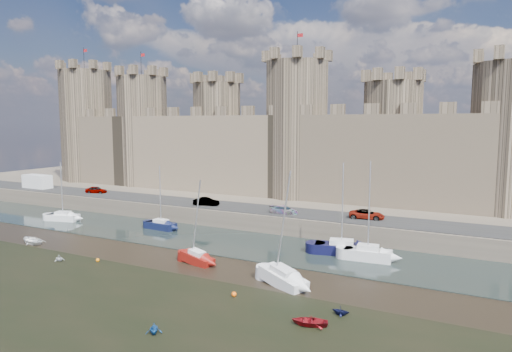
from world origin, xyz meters
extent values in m
plane|color=black|center=(0.00, 0.00, 0.00)|extent=(160.00, 160.00, 0.00)
cube|color=black|center=(0.00, 24.00, 0.04)|extent=(160.00, 12.00, 0.08)
cube|color=#4C443A|center=(0.00, 60.00, 1.25)|extent=(160.00, 60.00, 2.50)
cube|color=black|center=(0.00, 34.00, 2.55)|extent=(160.00, 7.00, 0.10)
cube|color=#42382B|center=(0.00, 48.00, 9.50)|extent=(100.00, 9.00, 14.00)
cylinder|color=#42382B|center=(-48.00, 48.00, 14.50)|extent=(11.00, 11.00, 24.00)
cylinder|color=black|center=(-48.00, 48.00, 29.00)|extent=(0.10, 0.10, 5.00)
cube|color=maroon|center=(-47.50, 48.00, 30.80)|extent=(1.00, 0.03, 0.60)
cylinder|color=#42382B|center=(-32.00, 48.00, 13.50)|extent=(10.00, 10.00, 22.00)
cylinder|color=black|center=(-32.00, 48.00, 27.00)|extent=(0.10, 0.10, 5.00)
cube|color=maroon|center=(-31.50, 48.00, 28.80)|extent=(1.00, 0.03, 0.60)
cylinder|color=#42382B|center=(-14.00, 48.00, 12.50)|extent=(9.00, 9.00, 20.00)
cylinder|color=#42382B|center=(2.00, 48.00, 14.00)|extent=(11.00, 11.00, 23.00)
cylinder|color=black|center=(2.00, 48.00, 28.00)|extent=(0.10, 0.10, 5.00)
cube|color=maroon|center=(2.50, 48.00, 29.80)|extent=(1.00, 0.03, 0.60)
cylinder|color=#42382B|center=(18.00, 48.00, 12.00)|extent=(9.00, 9.00, 19.00)
cylinder|color=#42382B|center=(34.00, 48.00, 13.00)|extent=(10.00, 10.00, 21.00)
imported|color=gray|center=(-31.26, 34.15, 3.14)|extent=(4.05, 2.50, 1.29)
imported|color=gray|center=(-6.63, 32.77, 3.15)|extent=(4.17, 2.30, 1.30)
imported|color=gray|center=(6.50, 32.58, 3.08)|extent=(4.08, 1.92, 1.15)
imported|color=gray|center=(17.72, 34.35, 3.14)|extent=(4.84, 2.69, 1.28)
cube|color=silver|center=(-46.25, 33.50, 3.83)|extent=(6.15, 2.62, 2.65)
cube|color=silver|center=(-26.81, 23.03, 0.58)|extent=(5.21, 3.04, 1.00)
cube|color=silver|center=(-26.81, 23.03, 1.30)|extent=(2.43, 1.82, 0.45)
cylinder|color=silver|center=(-26.81, 23.03, 5.15)|extent=(0.14, 0.14, 8.15)
cube|color=black|center=(-9.54, 25.43, 0.58)|extent=(4.66, 2.02, 1.00)
cube|color=silver|center=(-9.54, 25.43, 1.30)|extent=(2.09, 1.35, 0.45)
cylinder|color=silver|center=(-9.54, 25.43, 5.15)|extent=(0.14, 0.14, 8.15)
cube|color=silver|center=(20.35, 24.15, 0.68)|extent=(5.26, 2.40, 1.20)
cube|color=silver|center=(20.35, 24.15, 1.55)|extent=(2.38, 1.57, 0.55)
cylinder|color=silver|center=(20.35, 24.15, 6.20)|extent=(0.14, 0.14, 9.83)
cube|color=black|center=(17.04, 25.23, 0.66)|extent=(6.45, 3.72, 1.16)
cube|color=silver|center=(17.04, 25.23, 1.50)|extent=(3.01, 2.24, 0.53)
cylinder|color=silver|center=(17.04, 25.23, 5.98)|extent=(0.14, 0.14, 9.48)
cube|color=maroon|center=(4.07, 14.65, 0.51)|extent=(4.20, 2.27, 1.01)
cube|color=silver|center=(4.07, 14.65, 1.24)|extent=(1.94, 1.40, 0.46)
cylinder|color=silver|center=(4.07, 14.65, 5.15)|extent=(0.14, 0.14, 8.28)
cube|color=white|center=(15.07, 12.80, 0.60)|extent=(5.44, 3.84, 1.19)
cube|color=silver|center=(15.07, 12.80, 1.46)|extent=(2.62, 2.17, 0.54)
cylinder|color=silver|center=(15.07, 12.80, 6.07)|extent=(0.14, 0.14, 9.75)
imported|color=silver|center=(-9.96, 8.35, 0.35)|extent=(1.48, 1.33, 0.69)
imported|color=maroon|center=(20.32, 5.90, 0.29)|extent=(3.27, 2.81, 0.57)
imported|color=navy|center=(10.70, -0.52, 0.37)|extent=(1.81, 1.86, 0.75)
imported|color=silver|center=(-19.37, 12.00, 0.37)|extent=(3.96, 3.14, 0.74)
imported|color=black|center=(21.91, 8.68, 0.36)|extent=(1.54, 1.39, 0.72)
sphere|color=orange|center=(-6.03, 10.15, 0.21)|extent=(0.41, 0.41, 0.41)
sphere|color=#FD5E0B|center=(12.38, 8.24, 0.23)|extent=(0.46, 0.46, 0.46)
camera|label=1|loc=(31.74, -25.27, 15.27)|focal=32.00mm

